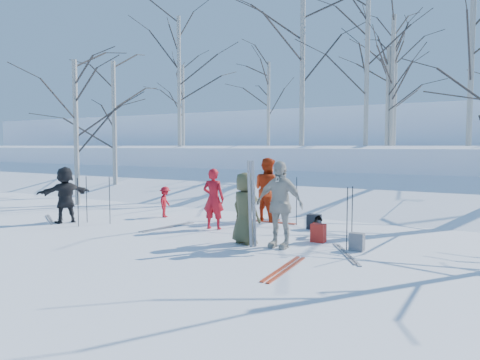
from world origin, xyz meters
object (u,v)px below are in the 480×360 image
Objects in this scene: skier_red_north at (213,199)px; dog at (317,227)px; skier_olive_center at (245,208)px; skier_grey_west at (65,195)px; skier_redor_behind at (267,189)px; backpack_grey at (357,242)px; backpack_red at (318,233)px; backpack_dark at (314,222)px; skier_cream_east at (279,204)px; skier_red_seated at (165,202)px.

skier_red_north is 2.87m from dog.
skier_olive_center is 5.90m from skier_grey_west.
backpack_grey is (3.47, -2.54, -0.74)m from skier_redor_behind.
backpack_dark is at bearing 115.63° from backpack_red.
backpack_grey is 2.59m from backpack_dark.
skier_grey_west is 3.86× the size of backpack_red.
backpack_dark is (-0.19, 2.47, -0.75)m from skier_cream_east.
skier_redor_behind is at bearing 123.12° from skier_cream_east.
skier_red_seated is at bearing -174.93° from backpack_dark.
skier_olive_center is 4.62m from skier_red_seated.
backpack_dark is at bearing -161.91° from skier_red_north.
dog is at bearing -64.15° from backpack_dark.
skier_red_north reaches higher than dog.
backpack_red is at bearing 63.39° from skier_cream_east.
skier_grey_west is at bearing -174.63° from backpack_grey.
skier_olive_center and skier_red_north have the same top height.
backpack_red reaches higher than backpack_dark.
backpack_red is (2.44, -2.11, -0.72)m from skier_redor_behind.
skier_redor_behind is at bearing -58.95° from dog.
dog is (7.02, 1.70, -0.55)m from skier_grey_west.
skier_cream_east is at bearing -133.37° from skier_red_seated.
skier_red_north is 2.66× the size of dog.
skier_redor_behind reaches higher than skier_red_seated.
skier_grey_west is at bearing -170.52° from backpack_red.
skier_red_seated is 6.67m from backpack_grey.
skier_grey_west is (-4.81, -3.32, -0.12)m from skier_redor_behind.
backpack_red is at bearing 92.38° from dog.
skier_cream_east is 6.74m from skier_grey_west.
backpack_dark is at bearing 95.71° from skier_cream_east.
backpack_red is (7.25, 1.21, -0.60)m from skier_grey_west.
skier_red_seated is 5.37m from skier_cream_east.
skier_red_north is at bearing 171.86° from backpack_grey.
skier_redor_behind reaches higher than skier_olive_center.
dog reaches higher than backpack_red.
dog is (0.29, 1.47, -0.69)m from skier_cream_east.
skier_grey_west is 7.38m from backpack_red.
skier_cream_east is 4.50× the size of backpack_red.
dog is 1.45× the size of backpack_red.
skier_red_north is 1.69× the size of skier_red_seated.
backpack_red is 1.65m from backpack_dark.
skier_red_north reaches higher than skier_red_seated.
skier_redor_behind is 1.98m from backpack_dark.
skier_olive_center is 3.85× the size of backpack_red.
skier_cream_east is (0.83, 0.05, 0.14)m from skier_olive_center.
skier_red_seated is 0.59× the size of skier_grey_west.
skier_olive_center is 4.26× the size of backpack_grey.
skier_cream_east reaches higher than backpack_red.
skier_redor_behind is 0.98× the size of skier_cream_east.
skier_grey_west is 4.05× the size of backpack_dark.
skier_red_seated is 2.51× the size of backpack_grey.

